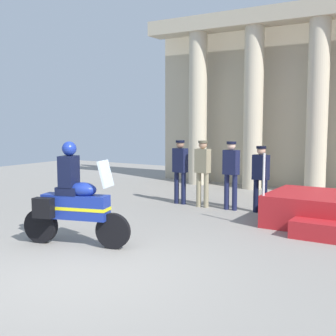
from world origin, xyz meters
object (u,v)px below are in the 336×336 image
at_px(officer_in_row_2, 231,170).
at_px(motorcycle_with_rider, 72,202).
at_px(officer_in_row_0, 180,167).
at_px(officer_in_row_1, 203,168).
at_px(officer_in_row_3, 261,174).

height_order(officer_in_row_2, motorcycle_with_rider, motorcycle_with_rider).
height_order(officer_in_row_0, officer_in_row_1, officer_in_row_1).
bearing_deg(officer_in_row_0, officer_in_row_1, -178.99).
distance_m(officer_in_row_1, officer_in_row_2, 0.78).
bearing_deg(officer_in_row_1, officer_in_row_0, 1.01).
bearing_deg(officer_in_row_2, motorcycle_with_rider, 82.87).
distance_m(officer_in_row_0, officer_in_row_2, 1.51).
bearing_deg(officer_in_row_2, officer_in_row_1, 10.53).
xyz_separation_m(officer_in_row_0, motorcycle_with_rider, (0.38, -4.52, -0.23)).
xyz_separation_m(officer_in_row_1, officer_in_row_2, (0.78, 0.05, -0.00)).
bearing_deg(officer_in_row_1, motorcycle_with_rider, 92.50).
xyz_separation_m(officer_in_row_1, motorcycle_with_rider, (-0.35, -4.44, -0.24)).
height_order(officer_in_row_2, officer_in_row_3, officer_in_row_2).
xyz_separation_m(officer_in_row_3, motorcycle_with_rider, (-1.89, -4.56, -0.18)).
relative_size(officer_in_row_1, officer_in_row_3, 1.06).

